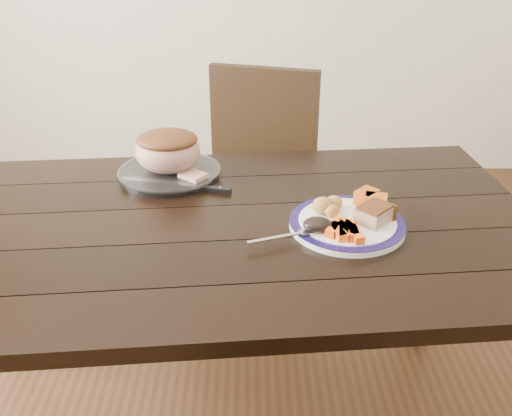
{
  "coord_description": "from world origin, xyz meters",
  "views": [
    {
      "loc": [
        0.07,
        -1.25,
        1.46
      ],
      "look_at": [
        0.08,
        -0.02,
        0.8
      ],
      "focal_mm": 40.0,
      "sensor_mm": 36.0,
      "label": 1
    }
  ],
  "objects_px": {
    "dining_table": "(225,253)",
    "dinner_plate": "(347,225)",
    "carving_knife": "(196,188)",
    "chair_far": "(256,180)",
    "pork_slice": "(374,215)",
    "fork": "(288,236)",
    "roast_joint": "(168,152)",
    "serving_platter": "(170,174)"
  },
  "relations": [
    {
      "from": "dinner_plate",
      "to": "roast_joint",
      "type": "xyz_separation_m",
      "value": [
        -0.48,
        0.31,
        0.07
      ]
    },
    {
      "from": "chair_far",
      "to": "serving_platter",
      "type": "height_order",
      "value": "chair_far"
    },
    {
      "from": "chair_far",
      "to": "pork_slice",
      "type": "bearing_deg",
      "value": 125.6
    },
    {
      "from": "dining_table",
      "to": "roast_joint",
      "type": "xyz_separation_m",
      "value": [
        -0.17,
        0.28,
        0.17
      ]
    },
    {
      "from": "chair_far",
      "to": "carving_knife",
      "type": "distance_m",
      "value": 0.62
    },
    {
      "from": "fork",
      "to": "roast_joint",
      "type": "height_order",
      "value": "roast_joint"
    },
    {
      "from": "chair_far",
      "to": "fork",
      "type": "height_order",
      "value": "chair_far"
    },
    {
      "from": "dining_table",
      "to": "dinner_plate",
      "type": "height_order",
      "value": "dinner_plate"
    },
    {
      "from": "dining_table",
      "to": "fork",
      "type": "relative_size",
      "value": 9.58
    },
    {
      "from": "dining_table",
      "to": "pork_slice",
      "type": "bearing_deg",
      "value": -5.47
    },
    {
      "from": "dining_table",
      "to": "pork_slice",
      "type": "xyz_separation_m",
      "value": [
        0.37,
        -0.04,
        0.13
      ]
    },
    {
      "from": "chair_far",
      "to": "roast_joint",
      "type": "height_order",
      "value": "chair_far"
    },
    {
      "from": "dining_table",
      "to": "dinner_plate",
      "type": "bearing_deg",
      "value": -5.61
    },
    {
      "from": "dining_table",
      "to": "roast_joint",
      "type": "distance_m",
      "value": 0.37
    },
    {
      "from": "fork",
      "to": "roast_joint",
      "type": "xyz_separation_m",
      "value": [
        -0.33,
        0.38,
        0.06
      ]
    },
    {
      "from": "pork_slice",
      "to": "fork",
      "type": "relative_size",
      "value": 0.47
    },
    {
      "from": "chair_far",
      "to": "dining_table",
      "type": "bearing_deg",
      "value": 98.7
    },
    {
      "from": "chair_far",
      "to": "pork_slice",
      "type": "relative_size",
      "value": 11.33
    },
    {
      "from": "roast_joint",
      "to": "dining_table",
      "type": "bearing_deg",
      "value": -58.32
    },
    {
      "from": "dinner_plate",
      "to": "carving_knife",
      "type": "xyz_separation_m",
      "value": [
        -0.39,
        0.22,
        -0.0
      ]
    },
    {
      "from": "chair_far",
      "to": "roast_joint",
      "type": "relative_size",
      "value": 4.97
    },
    {
      "from": "serving_platter",
      "to": "roast_joint",
      "type": "bearing_deg",
      "value": 0.0
    },
    {
      "from": "serving_platter",
      "to": "roast_joint",
      "type": "relative_size",
      "value": 1.56
    },
    {
      "from": "dining_table",
      "to": "dinner_plate",
      "type": "xyz_separation_m",
      "value": [
        0.31,
        -0.03,
        0.1
      ]
    },
    {
      "from": "fork",
      "to": "roast_joint",
      "type": "distance_m",
      "value": 0.5
    },
    {
      "from": "serving_platter",
      "to": "pork_slice",
      "type": "xyz_separation_m",
      "value": [
        0.54,
        -0.31,
        0.03
      ]
    },
    {
      "from": "fork",
      "to": "roast_joint",
      "type": "bearing_deg",
      "value": 111.84
    },
    {
      "from": "dining_table",
      "to": "serving_platter",
      "type": "height_order",
      "value": "serving_platter"
    },
    {
      "from": "dinner_plate",
      "to": "dining_table",
      "type": "bearing_deg",
      "value": 174.39
    },
    {
      "from": "dining_table",
      "to": "serving_platter",
      "type": "xyz_separation_m",
      "value": [
        -0.17,
        0.28,
        0.1
      ]
    },
    {
      "from": "dinner_plate",
      "to": "pork_slice",
      "type": "relative_size",
      "value": 3.49
    },
    {
      "from": "serving_platter",
      "to": "fork",
      "type": "height_order",
      "value": "fork"
    },
    {
      "from": "roast_joint",
      "to": "fork",
      "type": "bearing_deg",
      "value": -49.35
    },
    {
      "from": "carving_knife",
      "to": "chair_far",
      "type": "bearing_deg",
      "value": 85.38
    },
    {
      "from": "pork_slice",
      "to": "carving_knife",
      "type": "distance_m",
      "value": 0.51
    },
    {
      "from": "serving_platter",
      "to": "dinner_plate",
      "type": "bearing_deg",
      "value": -32.82
    },
    {
      "from": "chair_far",
      "to": "dinner_plate",
      "type": "height_order",
      "value": "chair_far"
    },
    {
      "from": "dining_table",
      "to": "dinner_plate",
      "type": "distance_m",
      "value": 0.32
    },
    {
      "from": "fork",
      "to": "pork_slice",
      "type": "bearing_deg",
      "value": -1.23
    },
    {
      "from": "dining_table",
      "to": "chair_far",
      "type": "bearing_deg",
      "value": 83.02
    },
    {
      "from": "chair_far",
      "to": "pork_slice",
      "type": "distance_m",
      "value": 0.86
    },
    {
      "from": "pork_slice",
      "to": "fork",
      "type": "distance_m",
      "value": 0.22
    }
  ]
}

